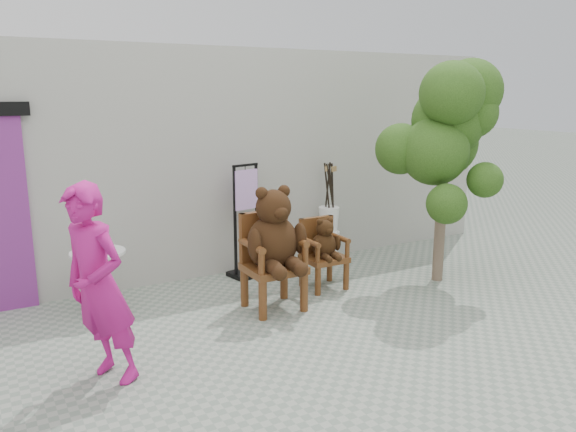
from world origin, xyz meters
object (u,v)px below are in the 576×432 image
at_px(display_stand, 246,234).
at_px(tree, 447,129).
at_px(cafe_table, 99,274).
at_px(chair_small, 323,246).
at_px(person, 99,286).
at_px(stool_bucket, 329,219).
at_px(chair_big, 273,241).

distance_m(display_stand, tree, 2.91).
distance_m(cafe_table, display_stand, 2.01).
relative_size(chair_small, person, 0.52).
xyz_separation_m(stool_bucket, tree, (0.83, -1.39, 1.34)).
distance_m(person, tree, 4.60).
bearing_deg(stool_bucket, chair_big, -141.85).
height_order(chair_small, stool_bucket, stool_bucket).
bearing_deg(person, chair_small, 81.67).
bearing_deg(person, cafe_table, 140.26).
bearing_deg(person, chair_big, 82.03).
relative_size(person, display_stand, 1.15).
xyz_separation_m(person, cafe_table, (0.30, 1.68, -0.43)).
height_order(chair_big, chair_small, chair_big).
xyz_separation_m(display_stand, stool_bucket, (1.31, 0.00, 0.06)).
height_order(chair_small, cafe_table, chair_small).
relative_size(chair_small, stool_bucket, 0.62).
distance_m(chair_small, tree, 2.14).
height_order(chair_big, stool_bucket, stool_bucket).
height_order(chair_big, person, person).
xyz_separation_m(chair_small, tree, (1.50, -0.50, 1.44)).
xyz_separation_m(cafe_table, tree, (4.12, -1.04, 1.54)).
distance_m(person, cafe_table, 1.76).
xyz_separation_m(chair_big, display_stand, (0.23, 1.21, -0.21)).
height_order(cafe_table, stool_bucket, stool_bucket).
distance_m(cafe_table, tree, 4.52).
bearing_deg(stool_bucket, person, -150.53).
bearing_deg(display_stand, chair_big, -113.60).
bearing_deg(chair_big, display_stand, 79.12).
relative_size(chair_big, cafe_table, 2.01).
relative_size(chair_big, display_stand, 0.94).
height_order(person, stool_bucket, person).
distance_m(chair_big, cafe_table, 1.98).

